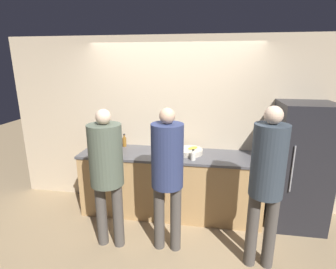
{
  "coord_description": "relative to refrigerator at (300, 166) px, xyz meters",
  "views": [
    {
      "loc": [
        0.54,
        -3.16,
        2.22
      ],
      "look_at": [
        0.0,
        0.16,
        1.29
      ],
      "focal_mm": 28.0,
      "sensor_mm": 36.0,
      "label": 1
    }
  ],
  "objects": [
    {
      "name": "fruit_bowl",
      "position": [
        -1.5,
        0.04,
        0.12
      ],
      "size": [
        0.38,
        0.38,
        0.11
      ],
      "color": "beige",
      "rests_on": "counter"
    },
    {
      "name": "person_center",
      "position": [
        -1.69,
        -0.81,
        0.19
      ],
      "size": [
        0.37,
        0.37,
        1.75
      ],
      "color": "#4C4742",
      "rests_on": "ground_plane"
    },
    {
      "name": "counter",
      "position": [
        -1.78,
        0.01,
        -0.39
      ],
      "size": [
        2.63,
        0.71,
        0.94
      ],
      "color": "tan",
      "rests_on": "ground_plane"
    },
    {
      "name": "person_left",
      "position": [
        -2.4,
        -0.86,
        0.19
      ],
      "size": [
        0.39,
        0.39,
        1.73
      ],
      "color": "#4C4742",
      "rests_on": "ground_plane"
    },
    {
      "name": "bottle_clear",
      "position": [
        -1.44,
        -0.21,
        0.14
      ],
      "size": [
        0.07,
        0.07,
        0.15
      ],
      "color": "silver",
      "rests_on": "counter"
    },
    {
      "name": "ground_plane",
      "position": [
        -1.78,
        -0.38,
        -0.86
      ],
      "size": [
        14.0,
        14.0,
        0.0
      ],
      "primitive_type": "plane",
      "color": "#9E8460"
    },
    {
      "name": "person_right",
      "position": [
        -0.63,
        -0.93,
        0.23
      ],
      "size": [
        0.35,
        0.35,
        1.82
      ],
      "color": "#4C4742",
      "rests_on": "ground_plane"
    },
    {
      "name": "utensil_crock",
      "position": [
        -2.61,
        0.13,
        0.14
      ],
      "size": [
        0.12,
        0.12,
        0.28
      ],
      "color": "#ADA393",
      "rests_on": "counter"
    },
    {
      "name": "cup_red",
      "position": [
        -3.01,
        0.05,
        0.13
      ],
      "size": [
        0.07,
        0.07,
        0.1
      ],
      "color": "#A33D33",
      "rests_on": "counter"
    },
    {
      "name": "wall_back",
      "position": [
        -1.78,
        0.35,
        0.44
      ],
      "size": [
        5.2,
        0.06,
        2.6
      ],
      "color": "#C6B293",
      "rests_on": "ground_plane"
    },
    {
      "name": "bottle_amber",
      "position": [
        -2.54,
        0.22,
        0.16
      ],
      "size": [
        0.06,
        0.06,
        0.2
      ],
      "color": "brown",
      "rests_on": "counter"
    },
    {
      "name": "refrigerator",
      "position": [
        0.0,
        0.0,
        0.0
      ],
      "size": [
        0.69,
        0.69,
        1.73
      ],
      "color": "#232328",
      "rests_on": "ground_plane"
    }
  ]
}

